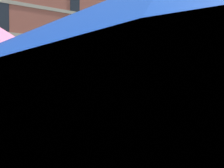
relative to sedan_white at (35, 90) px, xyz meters
name	(u,v)px	position (x,y,z in m)	size (l,w,h in m)	color
ground_plane	(49,109)	(0.77, -3.70, -0.95)	(120.00, 120.00, 0.00)	#2D3033
sidewalk_far	(44,98)	(0.77, 3.10, -0.89)	(56.00, 3.60, 0.12)	#9E998E
apartment_building	(40,36)	(0.77, 11.29, 7.05)	(43.06, 12.08, 16.00)	#934C3D
sedan_white	(35,90)	(0.00, 0.00, 0.00)	(4.40, 1.98, 1.78)	silver
sedan_silver	(110,89)	(6.47, 0.00, 0.00)	(4.40, 1.98, 1.78)	#A8AAB2
sedan_white_midblock	(164,87)	(13.07, 0.00, 0.00)	(4.40, 1.98, 1.78)	silver
sedan_silver_midblock	(204,86)	(19.76, 0.00, 0.00)	(4.40, 1.98, 1.78)	#A8AAB2
street_tree_middle	(79,56)	(4.20, 2.88, 3.28)	(3.36, 3.61, 5.77)	brown
street_tree_right	(150,70)	(14.11, 3.78, 2.19)	(2.50, 2.45, 4.38)	#4C3823
patio_umbrella	(82,64)	(0.41, -12.70, 0.96)	(3.92, 3.92, 2.21)	silver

